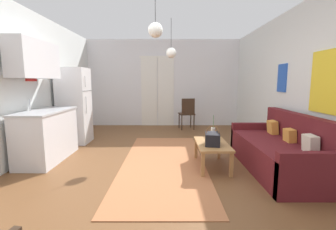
# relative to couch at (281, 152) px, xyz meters

# --- Properties ---
(ground_plane) EXTENTS (5.26, 8.19, 0.10)m
(ground_plane) POSITION_rel_couch_xyz_m (-1.90, 0.02, -0.34)
(ground_plane) COLOR brown
(wall_back) EXTENTS (4.86, 0.13, 2.66)m
(wall_back) POSITION_rel_couch_xyz_m (-1.91, 3.87, 1.03)
(wall_back) COLOR silver
(wall_back) RESTS_ON ground_plane
(wall_right) EXTENTS (0.12, 7.79, 2.66)m
(wall_right) POSITION_rel_couch_xyz_m (0.47, 0.02, 1.04)
(wall_right) COLOR silver
(wall_right) RESTS_ON ground_plane
(wall_left) EXTENTS (0.12, 7.79, 2.66)m
(wall_left) POSITION_rel_couch_xyz_m (-4.28, 0.03, 1.04)
(wall_left) COLOR silver
(wall_left) RESTS_ON ground_plane
(area_rug) EXTENTS (1.37, 3.44, 0.01)m
(area_rug) POSITION_rel_couch_xyz_m (-1.83, 0.34, -0.28)
(area_rug) COLOR #B26B42
(area_rug) RESTS_ON ground_plane
(couch) EXTENTS (0.85, 2.01, 0.89)m
(couch) POSITION_rel_couch_xyz_m (0.00, 0.00, 0.00)
(couch) COLOR #5B191E
(couch) RESTS_ON ground_plane
(coffee_table) EXTENTS (0.49, 0.91, 0.40)m
(coffee_table) POSITION_rel_couch_xyz_m (-1.04, 0.14, 0.05)
(coffee_table) COLOR #A87542
(coffee_table) RESTS_ON ground_plane
(bamboo_vase) EXTENTS (0.08, 0.08, 0.42)m
(bamboo_vase) POSITION_rel_couch_xyz_m (-0.98, 0.41, 0.21)
(bamboo_vase) COLOR beige
(bamboo_vase) RESTS_ON coffee_table
(handbag) EXTENTS (0.26, 0.34, 0.31)m
(handbag) POSITION_rel_couch_xyz_m (-1.06, 0.02, 0.21)
(handbag) COLOR black
(handbag) RESTS_ON coffee_table
(refrigerator) EXTENTS (0.64, 0.59, 1.68)m
(refrigerator) POSITION_rel_couch_xyz_m (-3.85, 1.69, 0.55)
(refrigerator) COLOR white
(refrigerator) RESTS_ON ground_plane
(kitchen_counter) EXTENTS (0.59, 1.30, 2.06)m
(kitchen_counter) POSITION_rel_couch_xyz_m (-3.91, 0.50, 0.50)
(kitchen_counter) COLOR silver
(kitchen_counter) RESTS_ON ground_plane
(accent_chair) EXTENTS (0.48, 0.47, 0.91)m
(accent_chair) POSITION_rel_couch_xyz_m (-1.20, 3.17, 0.22)
(accent_chair) COLOR #382619
(accent_chair) RESTS_ON ground_plane
(pendant_lamp_near) EXTENTS (0.21, 0.21, 0.66)m
(pendant_lamp_near) POSITION_rel_couch_xyz_m (-1.94, -0.03, 1.82)
(pendant_lamp_near) COLOR black
(pendant_lamp_far) EXTENTS (0.21, 0.21, 0.80)m
(pendant_lamp_far) POSITION_rel_couch_xyz_m (-1.69, 1.45, 1.68)
(pendant_lamp_far) COLOR black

